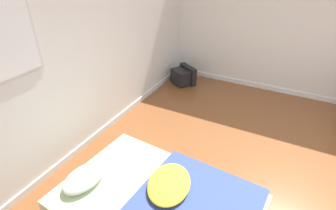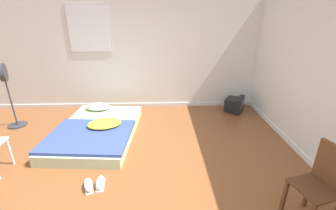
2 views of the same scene
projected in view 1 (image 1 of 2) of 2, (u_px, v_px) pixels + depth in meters
The scene contains 4 objects.
wall_back at pixel (76, 55), 3.19m from camera, with size 8.08×0.08×2.60m.
wall_right at pixel (335, 29), 4.26m from camera, with size 0.08×8.00×2.60m.
mattress_bed at pixel (158, 203), 2.73m from camera, with size 1.51×2.12×0.33m.
crt_tv at pixel (184, 76), 5.37m from camera, with size 0.53×0.56×0.36m.
Camera 1 is at (-2.20, 0.42, 2.40)m, focal length 28.00 mm.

